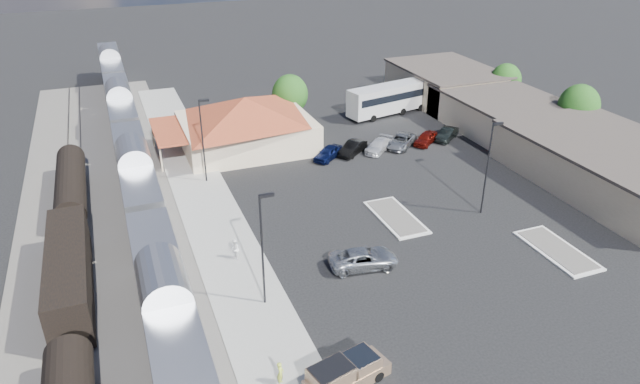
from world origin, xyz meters
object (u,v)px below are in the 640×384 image
object	(u,v)px
station_depot	(246,122)
pickup_truck	(347,373)
suv	(364,259)
coach_bus	(390,97)

from	to	relation	value
station_depot	pickup_truck	xyz separation A→B (m)	(-3.94, -39.30, -2.25)
suv	coach_bus	world-z (taller)	coach_bus
station_depot	pickup_truck	bearing A→B (deg)	-95.72
coach_bus	suv	bearing A→B (deg)	137.66
pickup_truck	suv	size ratio (longest dim) A/B	1.01
pickup_truck	coach_bus	world-z (taller)	coach_bus
coach_bus	pickup_truck	bearing A→B (deg)	137.90
suv	coach_bus	size ratio (longest dim) A/B	0.42
station_depot	coach_bus	size ratio (longest dim) A/B	1.38
station_depot	suv	world-z (taller)	station_depot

